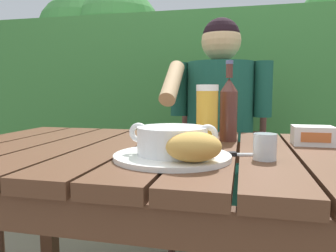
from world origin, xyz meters
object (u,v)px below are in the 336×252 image
object	(u,v)px
chair_near_diner	(221,166)
table_knife	(235,154)
soup_bowl	(172,140)
bread_roll	(194,147)
beer_bottle	(229,108)
person_eating	(218,127)
water_glass_small	(265,147)
beer_glass	(207,114)
serving_plate	(172,156)
butter_tub	(313,135)

from	to	relation	value
chair_near_diner	table_knife	distance (m)	0.96
soup_bowl	bread_roll	distance (m)	0.10
chair_near_diner	beer_bottle	distance (m)	0.76
soup_bowl	person_eating	bearing A→B (deg)	86.05
bread_roll	water_glass_small	world-z (taller)	bread_roll
person_eating	bread_roll	distance (m)	0.87
beer_glass	table_knife	bearing A→B (deg)	-63.44
person_eating	chair_near_diner	bearing A→B (deg)	89.19
beer_bottle	soup_bowl	bearing A→B (deg)	-110.59
bread_roll	beer_bottle	xyz separation A→B (m)	(0.06, 0.40, 0.06)
bread_roll	beer_bottle	distance (m)	0.41
serving_plate	beer_glass	bearing A→B (deg)	77.80
bread_roll	beer_glass	xyz separation A→B (m)	(-0.01, 0.34, 0.05)
butter_tub	person_eating	bearing A→B (deg)	123.33
bread_roll	butter_tub	xyz separation A→B (m)	(0.32, 0.38, -0.02)
beer_bottle	butter_tub	world-z (taller)	beer_bottle
chair_near_diner	serving_plate	world-z (taller)	chair_near_diner
person_eating	beer_glass	world-z (taller)	person_eating
butter_tub	table_knife	bearing A→B (deg)	-135.37
beer_glass	beer_bottle	world-z (taller)	beer_bottle
water_glass_small	table_knife	bearing A→B (deg)	154.12
person_eating	water_glass_small	xyz separation A→B (m)	(0.17, -0.76, 0.04)
water_glass_small	bread_roll	bearing A→B (deg)	-143.89
serving_plate	water_glass_small	distance (m)	0.23
bread_roll	butter_tub	bearing A→B (deg)	49.96
person_eating	serving_plate	world-z (taller)	person_eating
chair_near_diner	butter_tub	bearing A→B (deg)	-64.99
soup_bowl	beer_bottle	world-z (taller)	beer_bottle
chair_near_diner	person_eating	world-z (taller)	person_eating
butter_tub	beer_glass	bearing A→B (deg)	-173.18
serving_plate	person_eating	bearing A→B (deg)	86.05
beer_bottle	serving_plate	bearing A→B (deg)	-110.59
person_eating	table_knife	bearing A→B (deg)	-82.45
chair_near_diner	person_eating	xyz separation A→B (m)	(-0.00, -0.20, 0.24)
bread_roll	water_glass_small	distance (m)	0.19
chair_near_diner	beer_glass	distance (m)	0.80
person_eating	butter_tub	world-z (taller)	person_eating
person_eating	table_knife	world-z (taller)	person_eating
serving_plate	beer_bottle	world-z (taller)	beer_bottle
water_glass_small	butter_tub	distance (m)	0.31
beer_glass	water_glass_small	distance (m)	0.28
person_eating	beer_glass	bearing A→B (deg)	-89.82
bread_roll	person_eating	bearing A→B (deg)	90.65
water_glass_small	table_knife	xyz separation A→B (m)	(-0.07, 0.03, -0.03)
butter_tub	table_knife	distance (m)	0.32
butter_tub	water_glass_small	bearing A→B (deg)	-121.29
beer_glass	butter_tub	world-z (taller)	beer_glass
chair_near_diner	bread_roll	size ratio (longest dim) A/B	7.10
person_eating	bread_roll	world-z (taller)	person_eating
person_eating	beer_glass	distance (m)	0.54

